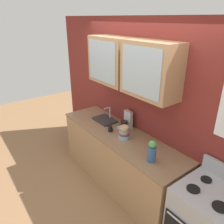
% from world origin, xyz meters
% --- Properties ---
extents(ground_plane, '(10.00, 10.00, 0.00)m').
position_xyz_m(ground_plane, '(0.00, 0.00, 0.00)').
color(ground_plane, '#936B47').
extents(back_wall_unit, '(4.52, 0.46, 2.59)m').
position_xyz_m(back_wall_unit, '(0.00, 0.33, 1.46)').
color(back_wall_unit, maroon).
rests_on(back_wall_unit, ground_plane).
extents(counter, '(2.36, 0.68, 0.92)m').
position_xyz_m(counter, '(0.00, 0.00, 0.46)').
color(counter, '#A87F56').
rests_on(counter, ground_plane).
extents(stove_range, '(0.65, 0.68, 1.10)m').
position_xyz_m(stove_range, '(1.54, -0.00, 0.47)').
color(stove_range, '#ADAFB5').
rests_on(stove_range, ground_plane).
extents(sink_faucet, '(0.40, 0.28, 0.23)m').
position_xyz_m(sink_faucet, '(-0.50, 0.09, 0.94)').
color(sink_faucet, '#2D2D30').
rests_on(sink_faucet, counter).
extents(bowl_stack, '(0.17, 0.17, 0.19)m').
position_xyz_m(bowl_stack, '(0.14, -0.02, 1.00)').
color(bowl_stack, '#8CB7E0').
rests_on(bowl_stack, counter).
extents(vase, '(0.10, 0.10, 0.29)m').
position_xyz_m(vase, '(0.79, -0.11, 1.06)').
color(vase, '#33598C').
rests_on(vase, counter).
extents(cup_near_sink, '(0.11, 0.07, 0.10)m').
position_xyz_m(cup_near_sink, '(-0.14, -0.07, 0.97)').
color(cup_near_sink, black).
rests_on(cup_near_sink, counter).
extents(coffee_maker, '(0.17, 0.20, 0.29)m').
position_xyz_m(coffee_maker, '(-0.07, 0.21, 1.03)').
color(coffee_maker, '#B7B7BC').
rests_on(coffee_maker, counter).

